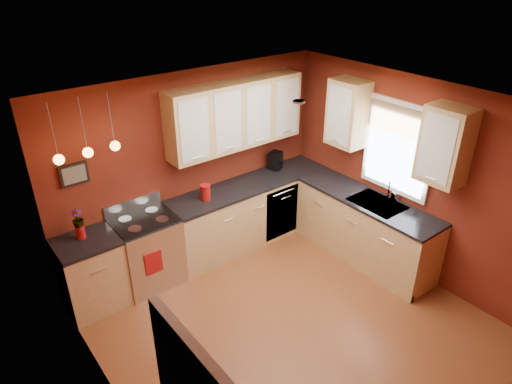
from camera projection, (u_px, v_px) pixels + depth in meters
floor at (294, 327)px, 5.32m from camera, size 4.20×4.20×0.00m
ceiling at (305, 112)px, 4.10m from camera, size 4.00×4.20×0.02m
wall_back at (193, 166)px, 6.17m from camera, size 4.00×0.02×2.60m
wall_front at (499, 361)px, 3.25m from camera, size 4.00×0.02×2.60m
wall_left at (114, 319)px, 3.62m from camera, size 0.02×4.20×2.60m
wall_right at (415, 180)px, 5.79m from camera, size 0.02×4.20×2.60m
base_cabinets_back_left at (92, 275)px, 5.46m from camera, size 0.70×0.60×0.90m
base_cabinets_back_right at (250, 212)px, 6.76m from camera, size 2.54×0.60×0.90m
base_cabinets_right at (364, 230)px, 6.34m from camera, size 0.60×2.10×0.90m
counter_back_left at (85, 242)px, 5.24m from camera, size 0.70×0.62×0.04m
counter_back_right at (250, 184)px, 6.53m from camera, size 2.54×0.62×0.04m
counter_right at (368, 200)px, 6.12m from camera, size 0.62×2.10×0.04m
gas_range at (148, 251)px, 5.84m from camera, size 0.76×0.64×1.11m
dishwasher_front at (282, 212)px, 6.75m from camera, size 0.60×0.02×0.80m
sink at (377, 205)px, 6.02m from camera, size 0.50×0.70×0.33m
window at (398, 145)px, 5.81m from camera, size 0.06×1.02×1.22m
upper_cabinets_back at (236, 115)px, 6.07m from camera, size 2.00×0.35×0.90m
upper_cabinets_right at (392, 128)px, 5.62m from camera, size 0.35×1.95×0.90m
wall_picture at (74, 174)px, 5.15m from camera, size 0.32×0.03×0.26m
pendant_lights at (88, 152)px, 4.80m from camera, size 0.71×0.11×0.66m
red_canister at (206, 192)px, 6.05m from camera, size 0.14×0.14×0.21m
red_vase at (80, 232)px, 5.24m from camera, size 0.10×0.10×0.17m
flowers at (78, 219)px, 5.16m from camera, size 0.15×0.15×0.23m
coffee_maker at (276, 161)px, 6.89m from camera, size 0.23×0.23×0.27m
soap_pump at (395, 194)px, 6.04m from camera, size 0.10×0.10×0.17m
dish_towel at (154, 263)px, 5.55m from camera, size 0.23×0.02×0.31m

